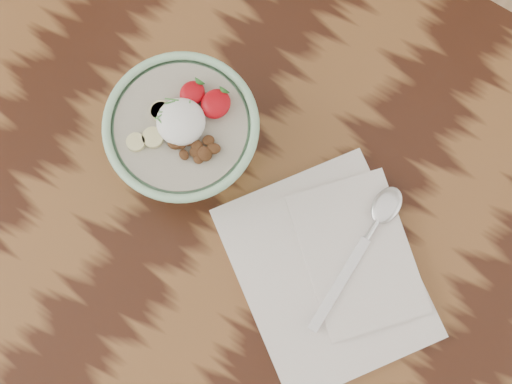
% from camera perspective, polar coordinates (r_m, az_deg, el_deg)
% --- Properties ---
extents(table, '(1.60, 0.90, 0.75)m').
position_cam_1_polar(table, '(0.97, 4.23, -8.02)').
color(table, black).
rests_on(table, ground).
extents(breakfast_bowl, '(0.18, 0.18, 0.12)m').
position_cam_1_polar(breakfast_bowl, '(0.85, -5.77, 4.59)').
color(breakfast_bowl, '#9FD6A9').
rests_on(breakfast_bowl, table).
extents(napkin, '(0.32, 0.31, 0.02)m').
position_cam_1_polar(napkin, '(0.88, 6.17, -6.13)').
color(napkin, white).
rests_on(napkin, table).
extents(spoon, '(0.03, 0.20, 0.01)m').
position_cam_1_polar(spoon, '(0.88, 9.50, -2.60)').
color(spoon, silver).
rests_on(spoon, napkin).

